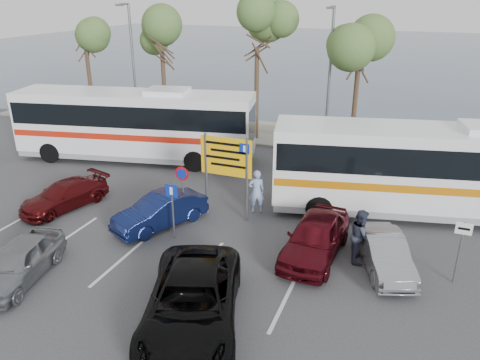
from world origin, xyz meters
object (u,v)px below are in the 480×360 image
(coach_bus_left, at_px, (135,127))
(suv_black, at_px, (192,302))
(direction_sign, at_px, (226,163))
(pedestrian_near, at_px, (256,191))
(car_maroon, at_px, (64,195))
(car_red, at_px, (315,237))
(car_silver_b, at_px, (385,253))
(coach_bus_right, at_px, (432,174))
(street_lamp_right, at_px, (329,73))
(car_silver_a, at_px, (18,262))
(pedestrian_far, at_px, (361,236))
(car_blue, at_px, (160,211))
(street_lamp_left, at_px, (132,61))

(coach_bus_left, height_order, suv_black, coach_bus_left)
(suv_black, bearing_deg, direction_sign, 85.52)
(direction_sign, relative_size, pedestrian_near, 1.87)
(direction_sign, height_order, car_maroon, direction_sign)
(coach_bus_left, distance_m, car_red, 13.43)
(coach_bus_left, relative_size, car_silver_b, 3.59)
(coach_bus_left, distance_m, coach_bus_right, 15.42)
(street_lamp_right, bearing_deg, car_silver_b, -69.25)
(car_silver_b, bearing_deg, street_lamp_right, 90.35)
(car_silver_a, xyz_separation_m, car_silver_b, (11.15, 5.00, -0.05))
(car_maroon, xyz_separation_m, car_silver_b, (13.55, 0.00, 0.03))
(car_silver_a, distance_m, car_maroon, 5.55)
(car_maroon, bearing_deg, pedestrian_far, 16.99)
(direction_sign, xyz_separation_m, car_blue, (-2.20, -1.70, -1.78))
(pedestrian_far, bearing_deg, car_silver_b, -117.09)
(pedestrian_far, bearing_deg, coach_bus_left, 53.68)
(car_silver_a, bearing_deg, car_maroon, 103.85)
(coach_bus_right, height_order, car_silver_a, coach_bus_right)
(street_lamp_right, distance_m, car_blue, 13.33)
(car_blue, xyz_separation_m, pedestrian_near, (3.20, 2.61, 0.31))
(car_silver_a, height_order, suv_black, suv_black)
(coach_bus_left, bearing_deg, car_silver_a, -75.94)
(car_maroon, height_order, car_red, car_red)
(car_red, height_order, car_silver_b, car_red)
(suv_black, bearing_deg, street_lamp_left, 107.72)
(car_silver_a, distance_m, car_silver_b, 12.22)
(street_lamp_left, height_order, suv_black, street_lamp_left)
(coach_bus_left, bearing_deg, coach_bus_right, -5.86)
(car_silver_a, distance_m, car_blue, 5.55)
(car_blue, distance_m, car_maroon, 4.80)
(suv_black, bearing_deg, coach_bus_right, 39.54)
(street_lamp_left, xyz_separation_m, pedestrian_far, (16.69, -11.76, -3.62))
(direction_sign, relative_size, coach_bus_right, 0.27)
(car_red, bearing_deg, pedestrian_far, 12.83)
(coach_bus_left, xyz_separation_m, suv_black, (9.25, -11.58, -1.11))
(pedestrian_near, bearing_deg, coach_bus_left, -51.41)
(street_lamp_right, xyz_separation_m, car_red, (2.15, -12.02, -3.85))
(coach_bus_left, bearing_deg, car_blue, -51.13)
(car_blue, height_order, suv_black, suv_black)
(car_silver_a, height_order, car_blue, car_silver_a)
(coach_bus_right, xyz_separation_m, car_maroon, (-14.84, -5.00, -1.29))
(car_red, xyz_separation_m, suv_black, (-2.40, -5.00, 0.02))
(suv_black, bearing_deg, coach_bus_left, 109.52)
(car_silver_a, xyz_separation_m, pedestrian_near, (5.60, 7.61, 0.30))
(car_red, relative_size, car_silver_b, 1.19)
(street_lamp_right, bearing_deg, suv_black, -90.83)
(street_lamp_left, xyz_separation_m, car_silver_a, (6.40, -17.02, -3.94))
(car_silver_a, distance_m, suv_black, 6.36)
(street_lamp_right, xyz_separation_m, car_silver_a, (-6.60, -17.02, -3.94))
(car_blue, height_order, car_maroon, car_blue)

